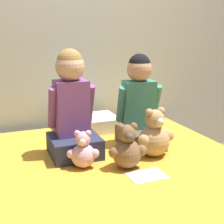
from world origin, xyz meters
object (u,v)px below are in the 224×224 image
object	(u,v)px
child_on_left	(72,109)
sign_card	(147,176)
teddy_bear_between_children	(127,149)
child_on_right	(139,106)
teddy_bear_held_by_left_child	(83,152)
bed	(129,203)
teddy_bear_held_by_right_child	(154,136)
pillow_at_headboard	(88,124)

from	to	relation	value
child_on_left	sign_card	distance (m)	0.64
teddy_bear_between_children	sign_card	distance (m)	0.19
child_on_right	teddy_bear_held_by_left_child	world-z (taller)	child_on_right
child_on_left	child_on_right	xyz separation A→B (m)	(0.48, -0.00, -0.02)
child_on_right	bed	bearing A→B (deg)	-114.66
child_on_right	teddy_bear_between_children	size ratio (longest dim) A/B	2.33
teddy_bear_held_by_right_child	bed	bearing A→B (deg)	-157.49
child_on_right	teddy_bear_held_by_right_child	bearing A→B (deg)	-82.56
child_on_left	child_on_right	bearing A→B (deg)	0.36
child_on_left	teddy_bear_held_by_right_child	distance (m)	0.56
child_on_right	pillow_at_headboard	xyz separation A→B (m)	(-0.24, 0.44, -0.22)
child_on_right	sign_card	xyz separation A→B (m)	(-0.19, -0.48, -0.28)
bed	sign_card	xyz separation A→B (m)	(0.05, -0.11, 0.22)
bed	sign_card	distance (m)	0.26
sign_card	bed	bearing A→B (deg)	114.51
teddy_bear_between_children	bed	bearing A→B (deg)	-71.56
teddy_bear_held_by_left_child	sign_card	size ratio (longest dim) A/B	1.10
teddy_bear_between_children	pillow_at_headboard	xyz separation A→B (m)	(0.01, 0.77, -0.06)
bed	teddy_bear_held_by_right_child	bearing A→B (deg)	29.51
teddy_bear_held_by_left_child	pillow_at_headboard	distance (m)	0.71
teddy_bear_between_children	child_on_left	bearing A→B (deg)	134.58
teddy_bear_held_by_right_child	teddy_bear_held_by_left_child	bearing A→B (deg)	172.83
teddy_bear_between_children	sign_card	size ratio (longest dim) A/B	1.31
child_on_right	teddy_bear_held_by_left_child	bearing A→B (deg)	-145.95
teddy_bear_held_by_right_child	pillow_at_headboard	xyz separation A→B (m)	(-0.23, 0.67, -0.08)
teddy_bear_held_by_left_child	pillow_at_headboard	size ratio (longest dim) A/B	0.49
child_on_left	child_on_right	size ratio (longest dim) A/B	1.07
teddy_bear_held_by_right_child	child_on_left	bearing A→B (deg)	147.01
teddy_bear_held_by_left_child	teddy_bear_between_children	xyz separation A→B (m)	(0.24, -0.10, 0.02)
bed	pillow_at_headboard	bearing A→B (deg)	90.00
teddy_bear_held_by_left_child	pillow_at_headboard	world-z (taller)	teddy_bear_held_by_left_child
child_on_right	teddy_bear_held_by_right_child	world-z (taller)	child_on_right
child_on_left	teddy_bear_between_children	size ratio (longest dim) A/B	2.49
teddy_bear_held_by_right_child	sign_card	size ratio (longest dim) A/B	1.53
bed	sign_card	world-z (taller)	sign_card
teddy_bear_held_by_left_child	teddy_bear_between_children	size ratio (longest dim) A/B	0.84
teddy_bear_held_by_left_child	teddy_bear_held_by_right_child	distance (m)	0.48
teddy_bear_held_by_left_child	teddy_bear_between_children	distance (m)	0.26
teddy_bear_held_by_left_child	teddy_bear_between_children	bearing A→B (deg)	-3.13
child_on_left	pillow_at_headboard	distance (m)	0.56
sign_card	teddy_bear_held_by_left_child	bearing A→B (deg)	140.12
child_on_left	teddy_bear_between_children	world-z (taller)	child_on_left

